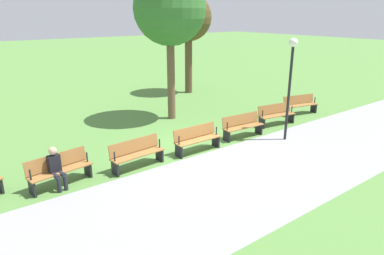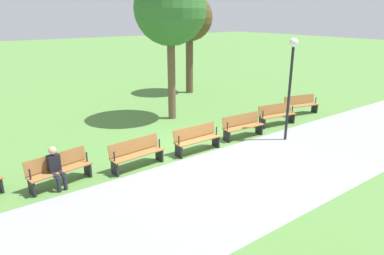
{
  "view_description": "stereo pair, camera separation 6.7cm",
  "coord_description": "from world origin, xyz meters",
  "px_view_note": "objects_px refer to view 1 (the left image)",
  "views": [
    {
      "loc": [
        6.94,
        8.85,
        4.62
      ],
      "look_at": [
        0.0,
        -0.35,
        0.8
      ],
      "focal_mm": 32.33,
      "sensor_mm": 36.0,
      "label": 1
    },
    {
      "loc": [
        6.89,
        8.89,
        4.62
      ],
      "look_at": [
        0.0,
        -0.35,
        0.8
      ],
      "focal_mm": 32.33,
      "sensor_mm": 36.0,
      "label": 2
    }
  ],
  "objects_px": {
    "tree_0": "(170,10)",
    "tree_1": "(188,19)",
    "bench_0": "(300,104)",
    "lamp_post": "(291,70)",
    "person_seated": "(56,167)",
    "bench_3": "(197,138)",
    "bench_2": "(242,125)",
    "bench_1": "(276,114)",
    "bench_5": "(59,169)",
    "bench_4": "(137,153)"
  },
  "relations": [
    {
      "from": "bench_2",
      "to": "lamp_post",
      "type": "bearing_deg",
      "value": 138.25
    },
    {
      "from": "bench_2",
      "to": "bench_5",
      "type": "distance_m",
      "value": 6.91
    },
    {
      "from": "bench_0",
      "to": "tree_1",
      "type": "bearing_deg",
      "value": -65.43
    },
    {
      "from": "person_seated",
      "to": "tree_0",
      "type": "bearing_deg",
      "value": -158.17
    },
    {
      "from": "bench_0",
      "to": "tree_1",
      "type": "distance_m",
      "value": 8.14
    },
    {
      "from": "bench_3",
      "to": "bench_4",
      "type": "relative_size",
      "value": 0.98
    },
    {
      "from": "person_seated",
      "to": "bench_1",
      "type": "bearing_deg",
      "value": 172.31
    },
    {
      "from": "bench_0",
      "to": "lamp_post",
      "type": "relative_size",
      "value": 0.48
    },
    {
      "from": "bench_2",
      "to": "person_seated",
      "type": "distance_m",
      "value": 7.03
    },
    {
      "from": "person_seated",
      "to": "bench_3",
      "type": "bearing_deg",
      "value": 169.06
    },
    {
      "from": "bench_1",
      "to": "tree_1",
      "type": "distance_m",
      "value": 8.44
    },
    {
      "from": "bench_3",
      "to": "bench_5",
      "type": "distance_m",
      "value": 4.61
    },
    {
      "from": "bench_0",
      "to": "lamp_post",
      "type": "height_order",
      "value": "lamp_post"
    },
    {
      "from": "bench_4",
      "to": "person_seated",
      "type": "relative_size",
      "value": 1.49
    },
    {
      "from": "bench_1",
      "to": "person_seated",
      "type": "bearing_deg",
      "value": 9.7
    },
    {
      "from": "bench_2",
      "to": "tree_1",
      "type": "distance_m",
      "value": 9.18
    },
    {
      "from": "bench_5",
      "to": "tree_1",
      "type": "xyz_separation_m",
      "value": [
        -10.03,
        -7.47,
        3.83
      ]
    },
    {
      "from": "bench_2",
      "to": "person_seated",
      "type": "height_order",
      "value": "person_seated"
    },
    {
      "from": "bench_3",
      "to": "bench_4",
      "type": "bearing_deg",
      "value": -2.16
    },
    {
      "from": "bench_1",
      "to": "tree_1",
      "type": "xyz_separation_m",
      "value": [
        -0.83,
        -7.47,
        3.83
      ]
    },
    {
      "from": "tree_1",
      "to": "lamp_post",
      "type": "relative_size",
      "value": 1.51
    },
    {
      "from": "bench_4",
      "to": "bench_3",
      "type": "bearing_deg",
      "value": 173.49
    },
    {
      "from": "bench_4",
      "to": "person_seated",
      "type": "height_order",
      "value": "person_seated"
    },
    {
      "from": "bench_3",
      "to": "tree_1",
      "type": "bearing_deg",
      "value": -124.79
    },
    {
      "from": "bench_0",
      "to": "person_seated",
      "type": "bearing_deg",
      "value": 15.99
    },
    {
      "from": "bench_1",
      "to": "bench_5",
      "type": "relative_size",
      "value": 1.0
    },
    {
      "from": "bench_5",
      "to": "person_seated",
      "type": "height_order",
      "value": "person_seated"
    },
    {
      "from": "bench_4",
      "to": "tree_0",
      "type": "xyz_separation_m",
      "value": [
        -3.85,
        -3.8,
        4.29
      ]
    },
    {
      "from": "bench_1",
      "to": "bench_5",
      "type": "bearing_deg",
      "value": 8.7
    },
    {
      "from": "bench_1",
      "to": "bench_4",
      "type": "bearing_deg",
      "value": 10.86
    },
    {
      "from": "bench_5",
      "to": "tree_0",
      "type": "height_order",
      "value": "tree_0"
    },
    {
      "from": "bench_4",
      "to": "tree_0",
      "type": "bearing_deg",
      "value": -139.79
    },
    {
      "from": "bench_2",
      "to": "bench_1",
      "type": "bearing_deg",
      "value": -169.16
    },
    {
      "from": "bench_4",
      "to": "bench_5",
      "type": "height_order",
      "value": "same"
    },
    {
      "from": "person_seated",
      "to": "lamp_post",
      "type": "relative_size",
      "value": 0.32
    },
    {
      "from": "bench_4",
      "to": "tree_1",
      "type": "bearing_deg",
      "value": -139.37
    },
    {
      "from": "bench_1",
      "to": "tree_0",
      "type": "xyz_separation_m",
      "value": [
        3.05,
        -3.54,
        4.29
      ]
    },
    {
      "from": "bench_1",
      "to": "bench_3",
      "type": "distance_m",
      "value": 4.61
    },
    {
      "from": "person_seated",
      "to": "lamp_post",
      "type": "bearing_deg",
      "value": 162.39
    },
    {
      "from": "bench_2",
      "to": "lamp_post",
      "type": "distance_m",
      "value": 2.74
    },
    {
      "from": "bench_5",
      "to": "lamp_post",
      "type": "relative_size",
      "value": 0.48
    },
    {
      "from": "bench_3",
      "to": "tree_0",
      "type": "xyz_separation_m",
      "value": [
        -1.55,
        -3.88,
        4.29
      ]
    },
    {
      "from": "bench_1",
      "to": "bench_2",
      "type": "distance_m",
      "value": 2.31
    },
    {
      "from": "bench_0",
      "to": "tree_0",
      "type": "bearing_deg",
      "value": -17.19
    },
    {
      "from": "bench_2",
      "to": "bench_5",
      "type": "bearing_deg",
      "value": 2.18
    },
    {
      "from": "tree_1",
      "to": "lamp_post",
      "type": "distance_m",
      "value": 9.28
    },
    {
      "from": "tree_0",
      "to": "tree_1",
      "type": "relative_size",
      "value": 1.11
    },
    {
      "from": "bench_1",
      "to": "lamp_post",
      "type": "relative_size",
      "value": 0.48
    },
    {
      "from": "person_seated",
      "to": "tree_1",
      "type": "relative_size",
      "value": 0.21
    },
    {
      "from": "bench_0",
      "to": "bench_4",
      "type": "xyz_separation_m",
      "value": [
        9.18,
        0.69,
        0.0
      ]
    }
  ]
}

